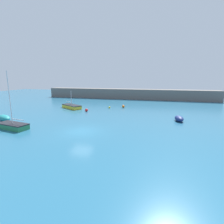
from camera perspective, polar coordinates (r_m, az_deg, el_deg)
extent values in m
cube|color=#235B7A|center=(21.12, -10.00, -6.46)|extent=(120.00, 120.00, 0.20)
cube|color=#66605B|center=(51.66, 5.24, 5.92)|extent=(48.96, 3.55, 2.86)
ellipsoid|color=navy|center=(27.15, 21.04, -2.00)|extent=(1.52, 2.41, 0.76)
cube|color=#287A4C|center=(24.92, -29.63, -4.11)|extent=(4.29, 2.29, 0.58)
cube|color=black|center=(24.84, -29.71, -3.33)|extent=(4.38, 2.34, 0.12)
cylinder|color=silver|center=(24.31, -30.44, 3.93)|extent=(0.10, 0.10, 6.46)
cylinder|color=silver|center=(23.84, -28.38, -2.17)|extent=(2.11, 0.47, 0.08)
ellipsoid|color=teal|center=(29.99, -31.81, -1.64)|extent=(3.23, 2.46, 0.88)
cube|color=yellow|center=(36.67, -13.04, 1.67)|extent=(5.00, 4.00, 0.61)
cube|color=black|center=(36.61, -13.07, 2.23)|extent=(5.10, 4.08, 0.12)
cylinder|color=silver|center=(36.42, -13.17, 4.45)|extent=(0.09, 0.09, 2.98)
cylinder|color=silver|center=(37.45, -13.96, 3.24)|extent=(1.89, 1.19, 0.07)
sphere|color=yellow|center=(35.76, -0.85, 1.53)|extent=(0.37, 0.37, 0.37)
sphere|color=red|center=(32.69, -8.33, 0.63)|extent=(0.55, 0.55, 0.55)
sphere|color=orange|center=(36.47, 3.72, 1.86)|extent=(0.58, 0.58, 0.58)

